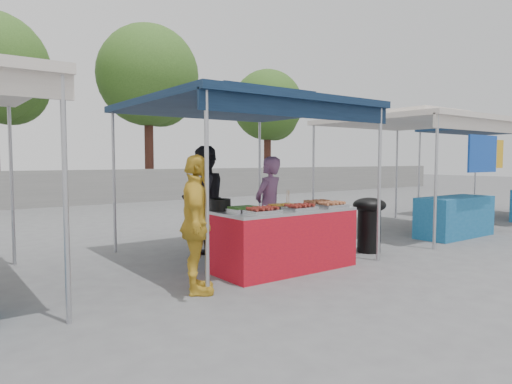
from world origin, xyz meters
TOP-DOWN VIEW (x-y plane):
  - ground_plane at (0.00, 0.00)m, footprint 80.00×80.00m
  - back_wall at (0.00, 11.00)m, footprint 40.00×0.25m
  - main_canopy at (0.00, 0.97)m, footprint 3.20×3.20m
  - neighbor_stall_right at (4.50, 0.57)m, footprint 3.20×3.20m
  - tree_2 at (3.65, 12.68)m, footprint 4.05×4.05m
  - tree_3 at (10.30, 13.37)m, footprint 3.57×3.52m
  - vendor_table at (0.00, -0.10)m, footprint 2.00×0.80m
  - food_tray_fl at (-0.59, -0.34)m, footprint 0.42×0.30m
  - food_tray_fm at (0.04, -0.34)m, footprint 0.42×0.30m
  - food_tray_fr at (0.65, -0.34)m, footprint 0.42×0.30m
  - food_tray_bl at (-0.66, -0.02)m, footprint 0.42×0.30m
  - food_tray_bm at (0.01, 0.00)m, footprint 0.42×0.30m
  - food_tray_br at (0.65, -0.04)m, footprint 0.42×0.30m
  - cooking_pot at (-0.84, 0.26)m, footprint 0.27×0.27m
  - skewer_cup at (-0.10, -0.26)m, footprint 0.07×0.07m
  - wok_burner at (1.90, 0.01)m, footprint 0.55×0.55m
  - crate_left at (-0.45, 0.62)m, footprint 0.51×0.36m
  - crate_right at (0.41, 0.50)m, footprint 0.52×0.36m
  - crate_stacked at (0.41, 0.50)m, footprint 0.50×0.35m
  - vendor_woman at (0.32, 0.70)m, footprint 0.67×0.54m
  - helper_man at (-0.33, 1.60)m, footprint 1.00×0.87m
  - customer_person at (-1.56, -0.36)m, footprint 0.78×1.01m

SIDE VIEW (x-z plane):
  - ground_plane at x=0.00m, z-range 0.00..0.00m
  - crate_left at x=-0.45m, z-range 0.00..0.31m
  - crate_right at x=0.41m, z-range 0.00..0.31m
  - vendor_table at x=0.00m, z-range 0.00..0.85m
  - crate_stacked at x=0.41m, z-range 0.31..0.61m
  - wok_burner at x=1.90m, z-range 0.08..1.00m
  - back_wall at x=0.00m, z-range 0.00..1.20m
  - vendor_woman at x=0.32m, z-range 0.00..1.59m
  - customer_person at x=-1.56m, z-range 0.00..1.59m
  - helper_man at x=-0.33m, z-range 0.00..1.76m
  - food_tray_fl at x=-0.59m, z-range 0.85..0.92m
  - food_tray_fm at x=0.04m, z-range 0.85..0.92m
  - food_tray_fr at x=0.65m, z-range 0.85..0.92m
  - food_tray_bl at x=-0.66m, z-range 0.85..0.92m
  - food_tray_bm at x=0.01m, z-range 0.85..0.92m
  - food_tray_br at x=0.65m, z-range 0.85..0.92m
  - skewer_cup at x=-0.10m, z-range 0.85..0.94m
  - cooking_pot at x=-0.84m, z-range 0.85..1.01m
  - neighbor_stall_right at x=4.50m, z-range 0.32..2.89m
  - main_canopy at x=0.00m, z-range 1.08..3.65m
  - tree_3 at x=10.30m, z-range 1.11..7.17m
  - tree_2 at x=3.65m, z-range 1.28..8.24m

